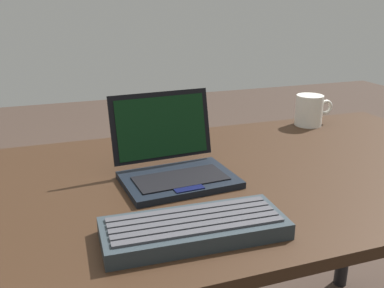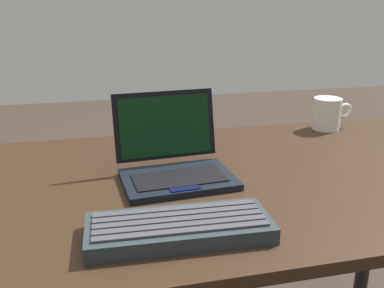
{
  "view_description": "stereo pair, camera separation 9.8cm",
  "coord_description": "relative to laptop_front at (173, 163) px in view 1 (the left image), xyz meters",
  "views": [
    {
      "loc": [
        -0.27,
        -0.87,
        1.11
      ],
      "look_at": [
        0.04,
        -0.0,
        0.79
      ],
      "focal_mm": 40.43,
      "sensor_mm": 36.0,
      "label": 1
    },
    {
      "loc": [
        -0.18,
        -0.9,
        1.11
      ],
      "look_at": [
        0.04,
        -0.0,
        0.79
      ],
      "focal_mm": 40.43,
      "sensor_mm": 36.0,
      "label": 2
    }
  ],
  "objects": [
    {
      "name": "desk",
      "position": [
        0.01,
        -0.02,
        -0.12
      ],
      "size": [
        1.69,
        0.76,
        0.7
      ],
      "color": "black",
      "rests_on": "ground"
    },
    {
      "name": "laptop_front",
      "position": [
        0.0,
        0.0,
        0.0
      ],
      "size": [
        0.26,
        0.23,
        0.19
      ],
      "color": "black",
      "rests_on": "desk"
    },
    {
      "name": "external_keyboard",
      "position": [
        -0.04,
        -0.26,
        -0.02
      ],
      "size": [
        0.33,
        0.14,
        0.03
      ],
      "color": "#242D32",
      "rests_on": "desk"
    },
    {
      "name": "coffee_mug",
      "position": [
        0.56,
        0.28,
        0.01
      ],
      "size": [
        0.13,
        0.09,
        0.1
      ],
      "color": "silver",
      "rests_on": "desk"
    }
  ]
}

